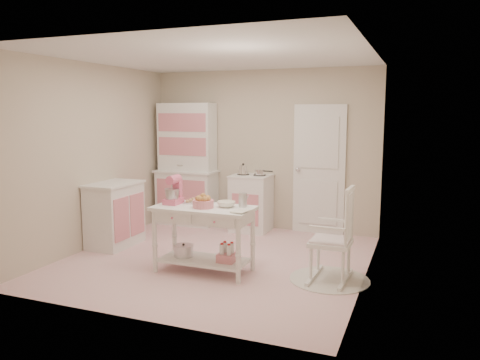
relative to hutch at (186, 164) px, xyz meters
name	(u,v)px	position (x,y,z in m)	size (l,w,h in m)	color
room_shell	(215,134)	(1.29, -1.66, 0.61)	(3.84, 3.84, 2.62)	pink
door	(319,170)	(2.24, 0.21, -0.02)	(0.82, 0.05, 2.04)	white
hutch	(186,164)	(0.00, 0.00, 0.00)	(1.06, 0.50, 2.08)	white
stove	(251,203)	(1.20, -0.05, -0.58)	(0.62, 0.57, 0.92)	white
base_cabinet	(115,214)	(-0.34, -1.58, -0.58)	(0.54, 0.84, 0.92)	white
lace_rug	(329,279)	(2.83, -1.87, -1.03)	(0.92, 0.92, 0.01)	white
rocking_chair	(331,234)	(2.83, -1.87, -0.49)	(0.48, 0.72, 1.10)	white
work_table	(204,239)	(1.35, -2.12, -0.64)	(1.20, 0.60, 0.80)	white
stand_mixer	(173,190)	(0.93, -2.10, -0.07)	(0.20, 0.28, 0.34)	#EC638A
cookie_tray	(199,202)	(1.20, -1.94, -0.23)	(0.34, 0.24, 0.02)	silver
bread_basket	(203,204)	(1.37, -2.17, -0.19)	(0.25, 0.25, 0.09)	pink
mixing_bowl	(226,204)	(1.61, -2.04, -0.21)	(0.22, 0.22, 0.07)	white
metal_pitcher	(243,200)	(1.79, -1.96, -0.16)	(0.10, 0.10, 0.17)	silver
recipe_book	(235,211)	(1.80, -2.24, -0.23)	(0.15, 0.21, 0.02)	white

